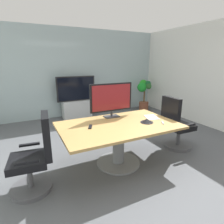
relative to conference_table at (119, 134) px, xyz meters
name	(u,v)px	position (x,y,z in m)	size (l,w,h in m)	color
ground_plane	(123,159)	(0.13, 0.08, -0.56)	(7.62, 7.62, 0.00)	#515459
wall_back_glass_partition	(72,73)	(0.13, 3.39, 0.82)	(6.11, 0.10, 2.75)	#9EB2B7
conference_table	(119,134)	(0.00, 0.00, 0.00)	(1.96, 1.22, 0.74)	#B2894C
office_chair_left	(36,160)	(-1.34, -0.09, -0.10)	(0.62, 0.60, 1.09)	#4C4C51
office_chair_right	(176,127)	(1.34, 0.01, -0.10)	(0.60, 0.58, 1.09)	#4C4C51
tv_monitor	(111,98)	(0.08, 0.44, 0.54)	(0.84, 0.18, 0.64)	#333338
wall_display_unit	(77,104)	(0.13, 3.03, -0.11)	(1.20, 0.36, 1.31)	#B7BABC
potted_plant	(144,92)	(2.59, 2.85, 0.12)	(0.52, 0.54, 1.10)	brown
conference_phone	(147,121)	(0.48, -0.14, 0.21)	(0.22, 0.22, 0.07)	black
remote_control	(90,127)	(-0.48, 0.07, 0.19)	(0.05, 0.17, 0.02)	black
whiteboard_marker	(163,123)	(0.69, -0.30, 0.19)	(0.13, 0.02, 0.02)	silver
paper_notepad	(152,117)	(0.74, 0.06, 0.18)	(0.21, 0.30, 0.01)	white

